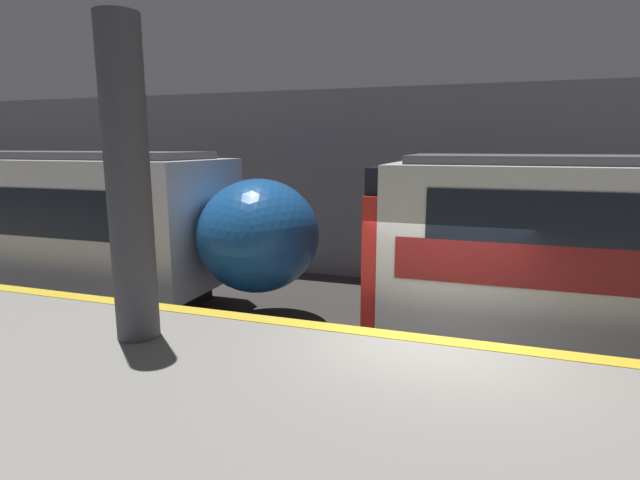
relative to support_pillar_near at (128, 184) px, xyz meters
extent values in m
plane|color=#33302D|center=(3.85, 1.30, -3.19)|extent=(120.00, 120.00, 0.00)
cube|color=gold|center=(3.85, 1.15, -2.09)|extent=(40.00, 0.30, 0.01)
cube|color=gray|center=(3.85, 8.01, -0.60)|extent=(50.00, 0.15, 5.18)
cylinder|color=#47474C|center=(0.00, 0.00, 0.00)|extent=(0.56, 0.56, 4.20)
ellipsoid|color=#195199|center=(0.07, 3.70, -1.32)|extent=(2.42, 2.69, 2.30)
sphere|color=#F2EFCC|center=(1.02, 3.70, -1.73)|extent=(0.20, 0.20, 0.20)
cube|color=red|center=(2.70, 3.70, -1.40)|extent=(0.25, 2.86, 2.19)
cube|color=black|center=(2.70, 3.70, -0.30)|extent=(0.25, 2.57, 0.88)
sphere|color=#EA4C42|center=(2.54, 3.04, -1.78)|extent=(0.18, 0.18, 0.18)
sphere|color=#EA4C42|center=(2.54, 4.35, -1.78)|extent=(0.18, 0.18, 0.18)
camera|label=1|loc=(4.45, -5.37, 0.49)|focal=28.00mm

